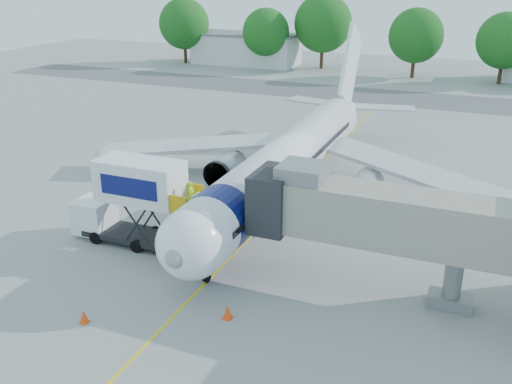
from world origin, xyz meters
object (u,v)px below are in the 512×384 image
at_px(jet_bridge, 367,215).
at_px(catering_hiloader, 133,202).
at_px(aircraft, 291,159).
at_px(ground_tug, 192,374).

height_order(jet_bridge, catering_hiloader, jet_bridge).
relative_size(aircraft, ground_tug, 10.98).
xyz_separation_m(aircraft, catering_hiloader, (-6.27, -11.12, -0.19)).
height_order(catering_hiloader, ground_tug, catering_hiloader).
height_order(aircraft, catering_hiloader, aircraft).
distance_m(jet_bridge, catering_hiloader, 14.35).
bearing_deg(jet_bridge, aircraft, 125.70).
relative_size(catering_hiloader, ground_tug, 2.47).
bearing_deg(ground_tug, catering_hiloader, 136.05).
bearing_deg(aircraft, catering_hiloader, -119.42).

